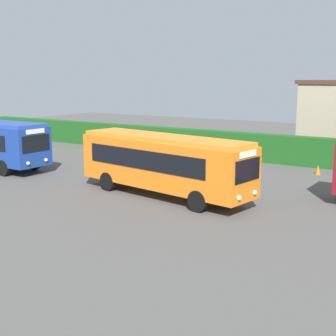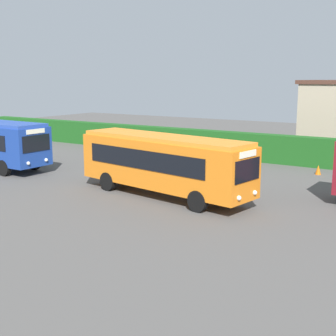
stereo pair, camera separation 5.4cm
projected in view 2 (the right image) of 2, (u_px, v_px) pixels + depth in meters
The scene contains 6 objects.
ground_plane at pixel (150, 185), 26.33m from camera, with size 81.43×81.43×0.00m, color #514F4C.
bus_orange at pixel (163, 162), 23.44m from camera, with size 10.18×3.88×3.11m.
person_left at pixel (29, 147), 34.93m from camera, with size 0.52×0.49×1.68m.
person_center at pixel (41, 153), 31.72m from camera, with size 0.41×0.48×1.73m.
hedge_row at pixel (230, 145), 34.87m from camera, with size 52.72×1.03×2.00m, color #1A521A.
traffic_cone at pixel (318, 170), 29.11m from camera, with size 0.36×0.36×0.60m, color orange.
Camera 2 is at (14.73, -21.05, 5.95)m, focal length 49.77 mm.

